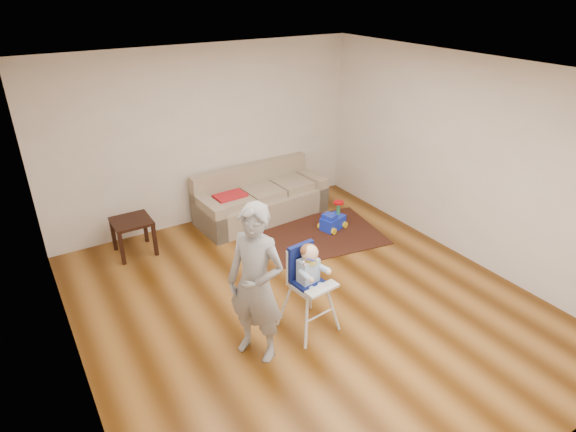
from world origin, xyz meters
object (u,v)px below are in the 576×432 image
high_chair (309,289)px  adult (256,284)px  sofa (261,194)px  side_table (134,236)px  ride_on_toy (333,216)px  toy_ball (298,250)px

high_chair → adult: size_ratio=0.63×
high_chair → sofa: bearing=65.1°
side_table → high_chair: size_ratio=0.48×
sofa → ride_on_toy: 1.21m
toy_ball → ride_on_toy: bearing=22.5°
toy_ball → high_chair: size_ratio=0.12×
side_table → adult: adult is taller
sofa → adult: adult is taller
side_table → toy_ball: 2.31m
sofa → high_chair: high_chair is taller
adult → high_chair: bearing=64.2°
ride_on_toy → adult: bearing=-157.7°
sofa → toy_ball: (-0.15, -1.31, -0.32)m
ride_on_toy → high_chair: size_ratio=0.39×
sofa → ride_on_toy: bearing=-56.0°
toy_ball → side_table: bearing=146.6°
side_table → ride_on_toy: bearing=-17.9°
toy_ball → high_chair: bearing=-118.4°
sofa → side_table: 2.08m
sofa → ride_on_toy: sofa is taller
ride_on_toy → adult: size_ratio=0.25×
ride_on_toy → toy_ball: bearing=-173.3°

